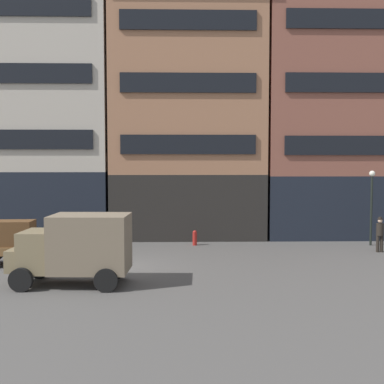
{
  "coord_description": "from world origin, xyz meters",
  "views": [
    {
      "loc": [
        2.97,
        -19.7,
        4.47
      ],
      "look_at": [
        3.46,
        1.84,
        3.16
      ],
      "focal_mm": 42.98,
      "sensor_mm": 36.0,
      "label": 1
    }
  ],
  "objects": [
    {
      "name": "ground_plane",
      "position": [
        0.0,
        0.0,
        0.0
      ],
      "size": [
        120.0,
        120.0,
        0.0
      ],
      "primitive_type": "plane",
      "color": "#4C4947"
    },
    {
      "name": "building_center_left",
      "position": [
        -5.48,
        9.19,
        7.82
      ],
      "size": [
        8.73,
        5.95,
        15.54
      ],
      "color": "black",
      "rests_on": "ground_plane"
    },
    {
      "name": "building_center_right",
      "position": [
        3.35,
        9.19,
        7.42
      ],
      "size": [
        9.64,
        5.95,
        14.74
      ],
      "color": "black",
      "rests_on": "ground_plane"
    },
    {
      "name": "building_far_right",
      "position": [
        12.91,
        9.19,
        9.28
      ],
      "size": [
        10.16,
        5.95,
        18.47
      ],
      "color": "black",
      "rests_on": "ground_plane"
    },
    {
      "name": "cargo_wagon",
      "position": [
        -4.81,
        0.59,
        1.15
      ],
      "size": [
        2.96,
        1.61,
        1.98
      ],
      "color": "brown",
      "rests_on": "ground_plane"
    },
    {
      "name": "delivery_truck_near",
      "position": [
        -0.98,
        -2.81,
        1.42
      ],
      "size": [
        4.41,
        2.27,
        2.62
      ],
      "color": "#7A6B4C",
      "rests_on": "ground_plane"
    },
    {
      "name": "pedestrian_officer",
      "position": [
        13.05,
        3.22,
        0.98
      ],
      "size": [
        0.49,
        0.49,
        1.79
      ],
      "color": "black",
      "rests_on": "ground_plane"
    },
    {
      "name": "streetlamp_curbside",
      "position": [
        13.4,
        5.16,
        2.67
      ],
      "size": [
        0.32,
        0.32,
        4.12
      ],
      "color": "black",
      "rests_on": "ground_plane"
    },
    {
      "name": "fire_hydrant_curbside",
      "position": [
        3.69,
        5.41,
        0.43
      ],
      "size": [
        0.24,
        0.24,
        0.83
      ],
      "color": "maroon",
      "rests_on": "ground_plane"
    }
  ]
}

